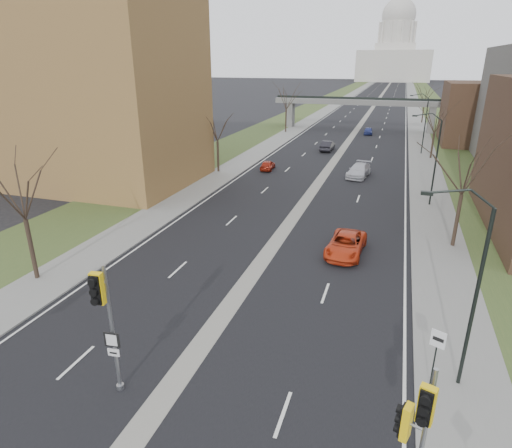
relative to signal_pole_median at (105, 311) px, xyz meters
The scene contains 28 objects.
ground 4.64m from the signal_pole_median, 23.57° to the right, with size 700.00×700.00×0.00m, color black.
road_surface 149.21m from the signal_pole_median, 89.24° to the left, with size 20.00×600.00×0.01m, color black.
median_strip 149.21m from the signal_pole_median, 89.24° to the left, with size 1.20×600.00×0.02m, color gray.
sidewalk_right 149.84m from the signal_pole_median, 84.64° to the left, with size 4.00×600.00×0.12m, color gray.
sidewalk_left 149.53m from the signal_pole_median, 93.84° to the left, with size 4.00×600.00×0.12m, color gray.
grass_verge_right 150.52m from the signal_pole_median, 82.37° to the left, with size 8.00×600.00×0.10m, color #314620.
grass_verge_left 150.05m from the signal_pole_median, 96.13° to the left, with size 8.00×600.00×0.10m, color #314620.
apartment_building 38.38m from the signal_pole_median, 129.50° to the left, with size 25.00×16.00×22.00m, color olive.
commercial_block_far 73.18m from the signal_pole_median, 70.87° to the left, with size 14.00×14.00×10.00m, color #4B3223.
pedestrian_bridge 79.16m from the signal_pole_median, 88.57° to the left, with size 34.00×3.00×6.45m.
capitol 319.47m from the signal_pole_median, 89.64° to the left, with size 48.00×42.00×55.75m.
streetlight_near 14.24m from the signal_pole_median, 21.60° to the left, with size 2.61×0.20×8.70m.
streetlight_mid 33.85m from the signal_pole_median, 67.39° to the left, with size 2.61×0.20×8.70m.
streetlight_far 58.66m from the signal_pole_median, 77.21° to the left, with size 2.61×0.20×8.70m.
tree_left_a 13.37m from the signal_pole_median, 147.07° to the left, with size 7.20×7.20×9.40m.
tree_left_b 38.79m from the signal_pole_median, 106.53° to the left, with size 6.75×6.75×8.81m.
tree_left_c 72.04m from the signal_pole_median, 98.81° to the left, with size 7.65×7.65×9.99m.
tree_right_a 26.03m from the signal_pole_median, 54.67° to the left, with size 7.20×7.20×9.40m.
tree_right_b 56.20m from the signal_pole_median, 74.53° to the left, with size 6.30×6.30×8.22m.
tree_right_c 95.37m from the signal_pole_median, 80.96° to the left, with size 7.65×7.65×9.99m.
signal_pole_median is the anchor object (origin of this frame).
signal_pole_right 11.64m from the signal_pole_median, ahead, with size 0.91×1.19×5.42m.
speed_limit_sign 13.53m from the signal_pole_median, 19.61° to the left, with size 0.58×0.27×2.83m.
car_left_near 40.83m from the signal_pole_median, 97.71° to the left, with size 1.48×3.68×1.25m, color #A42412.
car_left_far 55.44m from the signal_pole_median, 90.18° to the left, with size 1.65×4.72×1.56m, color black.
car_right_near 19.14m from the signal_pole_median, 66.88° to the left, with size 2.43×5.28×1.47m, color red.
car_right_mid 40.90m from the signal_pole_median, 81.38° to the left, with size 2.19×5.39×1.56m, color silver.
car_right_far 73.87m from the signal_pole_median, 86.38° to the left, with size 1.58×3.92×1.34m, color navy.
Camera 1 is at (8.10, -10.90, 13.19)m, focal length 30.00 mm.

